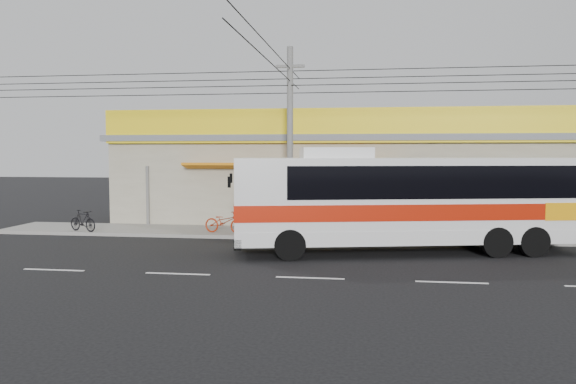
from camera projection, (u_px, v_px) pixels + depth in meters
name	position (u px, v px, depth m)	size (l,w,h in m)	color
ground	(318.00, 262.00, 18.78)	(120.00, 120.00, 0.00)	black
sidewalk	(330.00, 234.00, 24.70)	(30.00, 3.20, 0.15)	gray
lane_markings	(310.00, 278.00, 16.31)	(50.00, 0.12, 0.01)	silver
storefront_building	(337.00, 178.00, 30.01)	(22.60, 9.20, 5.70)	gray
coach_bus	(411.00, 197.00, 20.32)	(12.70, 5.29, 3.83)	silver
motorbike_red	(224.00, 222.00, 24.39)	(0.65, 1.86, 0.98)	#9B250B
motorbike_dark	(83.00, 221.00, 24.90)	(0.45, 1.60, 0.96)	black
utility_pole	(290.00, 81.00, 23.33)	(34.00, 14.00, 8.04)	slate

